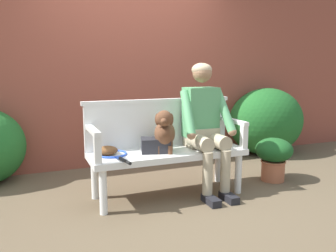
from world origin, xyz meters
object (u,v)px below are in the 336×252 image
object	(u,v)px
tennis_racket	(113,155)
potted_plant	(274,155)
baseball_glove	(106,151)
sports_bag	(156,145)
person_seated	(204,122)
dog_on_bench	(165,131)
garden_bench	(168,157)

from	to	relation	value
tennis_racket	potted_plant	xyz separation A→B (m)	(1.87, -0.03, -0.18)
baseball_glove	potted_plant	bearing A→B (deg)	-8.90
baseball_glove	sports_bag	world-z (taller)	sports_bag
person_seated	dog_on_bench	bearing A→B (deg)	-173.74
dog_on_bench	sports_bag	size ratio (longest dim) A/B	1.54
tennis_racket	dog_on_bench	bearing A→B (deg)	-9.34
potted_plant	baseball_glove	bearing A→B (deg)	178.39
baseball_glove	dog_on_bench	bearing A→B (deg)	-18.59
dog_on_bench	baseball_glove	xyz separation A→B (m)	(-0.55, 0.11, -0.17)
garden_bench	dog_on_bench	xyz separation A→B (m)	(-0.06, -0.07, 0.28)
dog_on_bench	sports_bag	world-z (taller)	dog_on_bench
garden_bench	potted_plant	xyz separation A→B (m)	(1.31, -0.01, -0.11)
garden_bench	baseball_glove	world-z (taller)	baseball_glove
garden_bench	potted_plant	bearing A→B (deg)	-0.54
garden_bench	baseball_glove	distance (m)	0.63
garden_bench	sports_bag	xyz separation A→B (m)	(-0.14, -0.01, 0.13)
person_seated	dog_on_bench	size ratio (longest dim) A/B	3.12
person_seated	baseball_glove	world-z (taller)	person_seated
person_seated	baseball_glove	xyz separation A→B (m)	(-1.01, 0.06, -0.22)
garden_bench	tennis_racket	xyz separation A→B (m)	(-0.56, 0.01, 0.07)
dog_on_bench	potted_plant	xyz separation A→B (m)	(1.37, 0.06, -0.39)
tennis_racket	baseball_glove	distance (m)	0.07
person_seated	sports_bag	distance (m)	0.57
person_seated	potted_plant	xyz separation A→B (m)	(0.91, 0.01, -0.44)
tennis_racket	baseball_glove	xyz separation A→B (m)	(-0.06, 0.03, 0.04)
dog_on_bench	potted_plant	size ratio (longest dim) A/B	0.86
dog_on_bench	sports_bag	xyz separation A→B (m)	(-0.07, 0.05, -0.15)
person_seated	potted_plant	size ratio (longest dim) A/B	2.68
tennis_racket	person_seated	bearing A→B (deg)	-1.83
tennis_racket	potted_plant	world-z (taller)	same
person_seated	potted_plant	distance (m)	1.01
tennis_racket	garden_bench	bearing A→B (deg)	-1.34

